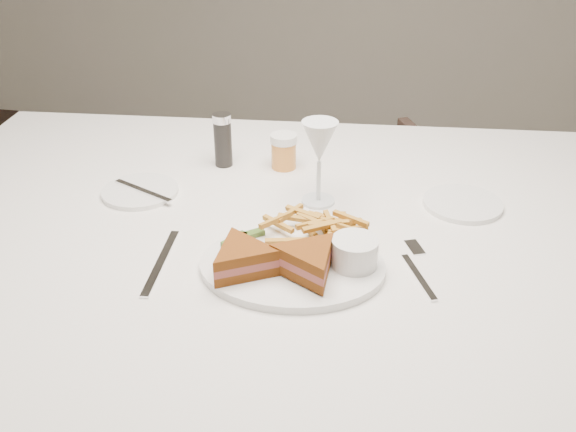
{
  "coord_description": "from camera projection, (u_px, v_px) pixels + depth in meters",
  "views": [
    {
      "loc": [
        0.32,
        -0.84,
        1.38
      ],
      "look_at": [
        0.14,
        0.16,
        0.8
      ],
      "focal_mm": 40.0,
      "sensor_mm": 36.0,
      "label": 1
    }
  ],
  "objects": [
    {
      "name": "table",
      "position": [
        292.0,
        371.0,
        1.42
      ],
      "size": [
        1.71,
        1.22,
        0.75
      ],
      "primitive_type": "cube",
      "rotation": [
        0.0,
        0.0,
        0.08
      ],
      "color": "silver",
      "rests_on": "ground"
    },
    {
      "name": "chair_far",
      "position": [
        354.0,
        218.0,
        2.16
      ],
      "size": [
        0.76,
        0.74,
        0.61
      ],
      "primitive_type": "imported",
      "rotation": [
        0.0,
        0.0,
        3.56
      ],
      "color": "#4C382F",
      "rests_on": "ground"
    },
    {
      "name": "table_setting",
      "position": [
        297.0,
        224.0,
        1.17
      ],
      "size": [
        0.83,
        0.57,
        0.18
      ],
      "color": "white",
      "rests_on": "table"
    }
  ]
}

